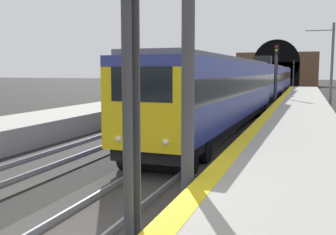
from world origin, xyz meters
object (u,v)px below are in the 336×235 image
object	(u,v)px
train_adjacent_platform	(232,79)
railway_signal_mid	(276,72)
railway_signal_far	(294,71)
catenary_mast_near	(331,66)
railway_signal_near	(128,74)
train_main_approaching	(263,81)

from	to	relation	value
train_adjacent_platform	railway_signal_mid	world-z (taller)	railway_signal_mid
railway_signal_mid	railway_signal_far	world-z (taller)	railway_signal_far
railway_signal_far	catenary_mast_near	distance (m)	50.62
train_adjacent_platform	railway_signal_near	xyz separation A→B (m)	(-44.26, -6.30, 0.97)
railway_signal_near	railway_signal_far	world-z (taller)	railway_signal_far
railway_signal_near	catenary_mast_near	distance (m)	30.97
train_main_approaching	railway_signal_mid	world-z (taller)	railway_signal_mid
train_main_approaching	railway_signal_far	bearing A→B (deg)	179.00
train_adjacent_platform	railway_signal_mid	bearing A→B (deg)	25.72
train_main_approaching	train_adjacent_platform	size ratio (longest dim) A/B	1.11
railway_signal_far	train_main_approaching	bearing A→B (deg)	-2.36
train_main_approaching	catenary_mast_near	xyz separation A→B (m)	(-6.58, -6.28, 1.51)
train_main_approaching	railway_signal_mid	distance (m)	7.23
train_adjacent_platform	railway_signal_near	bearing A→B (deg)	9.56
train_main_approaching	train_adjacent_platform	bearing A→B (deg)	-146.11
train_adjacent_platform	railway_signal_mid	xyz separation A→B (m)	(-13.97, -6.30, 0.95)
railway_signal_near	railway_signal_mid	world-z (taller)	railway_signal_near
railway_signal_far	catenary_mast_near	xyz separation A→B (m)	(-50.42, -4.48, 0.37)
train_adjacent_platform	catenary_mast_near	size ratio (longest dim) A/B	7.79
catenary_mast_near	train_adjacent_platform	bearing A→B (deg)	38.35
train_main_approaching	railway_signal_near	size ratio (longest dim) A/B	11.18
railway_signal_far	railway_signal_near	bearing A→B (deg)	0.00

